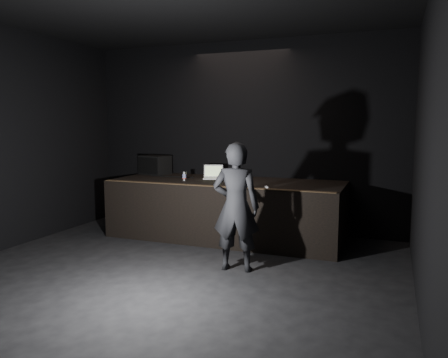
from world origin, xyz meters
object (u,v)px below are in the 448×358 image
stage_monitor (155,165)px  beer_can (184,176)px  laptop (213,175)px  person (236,207)px  stage_riser (226,209)px

stage_monitor → beer_can: stage_monitor is taller
laptop → beer_can: bearing=-143.1°
stage_monitor → person: (2.42, -2.01, -0.31)m
stage_riser → stage_monitor: stage_monitor is taller
stage_riser → laptop: bearing=146.4°
stage_riser → stage_monitor: size_ratio=6.36×
person → stage_riser: bearing=-73.1°
stage_riser → beer_can: beer_can is taller
stage_riser → stage_monitor: bearing=165.5°
stage_riser → beer_can: bearing=-157.9°
stage_monitor → person: size_ratio=0.36×
stage_riser → person: 1.79m
stage_riser → laptop: size_ratio=9.35×
stage_monitor → laptop: 1.35m
stage_monitor → laptop: size_ratio=1.47×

